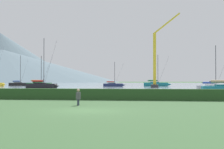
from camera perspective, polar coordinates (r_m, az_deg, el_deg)
The scene contains 13 objects.
ground_plane at distance 19.84m, azimuth -4.38°, elevation -6.48°, with size 1000.00×1000.00×0.00m, color #385B33.
harbor_water at distance 156.38m, azimuth 6.18°, elevation -1.77°, with size 320.00×246.00×0.00m, color #8499A8.
hedge_line at distance 30.62m, azimuth -0.06°, elevation -3.58°, with size 80.00×1.20×1.07m, color #284C23.
sailboat_slip_0 at distance 101.81m, azimuth -12.89°, elevation -1.72°, with size 8.78×2.79×9.63m.
sailboat_slip_3 at distance 78.74m, azimuth -12.49°, elevation -1.91°, with size 8.43×3.20×12.14m.
sailboat_slip_5 at distance 63.79m, azimuth 17.80°, elevation -2.20°, with size 6.94×2.32×8.63m.
sailboat_slip_9 at distance 99.16m, azimuth 0.23°, elevation -1.84°, with size 7.08×2.68×7.69m.
sailboat_slip_10 at distance 105.29m, azimuth 7.96°, elevation -1.70°, with size 9.05×3.25×10.35m.
sailboat_slip_11 at distance 119.02m, azimuth -16.35°, elevation -1.63°, with size 7.82×2.32×10.96m.
person_seated_viewer at distance 23.94m, azimuth -6.08°, elevation -3.90°, with size 0.36×0.57×1.25m.
dock_crane at distance 86.06m, azimuth 7.85°, elevation 2.16°, with size 7.79×2.00×20.01m.
distant_hill_west_ridge at distance 380.61m, azimuth -19.13°, elevation 1.48°, with size 267.21×267.21×37.17m, color slate.
distant_hill_central_peak at distance 448.73m, azimuth -19.52°, elevation 2.94°, with size 207.08×207.08×65.89m, color slate.
Camera 1 is at (4.13, -19.31, 1.86)m, focal length 50.88 mm.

